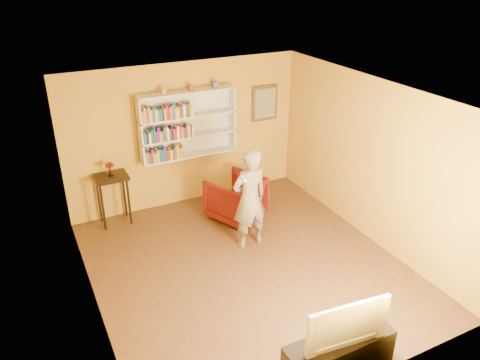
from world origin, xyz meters
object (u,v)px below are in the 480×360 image
bookshelf (187,124)px  tv_cabinet (339,355)px  ruby_lustre (109,166)px  television (343,320)px  console_table (112,184)px  person (250,199)px  armchair (236,198)px

bookshelf → tv_cabinet: size_ratio=1.36×
bookshelf → tv_cabinet: 4.85m
bookshelf → ruby_lustre: size_ratio=7.46×
ruby_lustre → television: ruby_lustre is taller
console_table → bookshelf: bearing=6.1°
person → television: person is taller
bookshelf → person: bookshelf is taller
console_table → television: 4.75m
ruby_lustre → armchair: 2.28m
bookshelf → ruby_lustre: 1.58m
ruby_lustre → armchair: size_ratio=0.27×
bookshelf → television: 4.73m
console_table → person: (1.82, -1.70, 0.08)m
bookshelf → television: size_ratio=1.82×
armchair → television: 3.75m
tv_cabinet → television: television is taller
person → bookshelf: bearing=-84.8°
television → console_table: bearing=114.7°
person → tv_cabinet: 2.89m
armchair → television: television is taller
bookshelf → tv_cabinet: (0.02, -4.66, -1.36)m
bookshelf → person: bearing=-80.1°
bookshelf → armchair: bookshelf is taller
console_table → television: television is taller
ruby_lustre → armchair: bearing=-21.8°
ruby_lustre → television: (1.51, -4.50, -0.35)m
ruby_lustre → person: person is taller
console_table → armchair: console_table is taller
television → ruby_lustre: bearing=114.7°
person → television: size_ratio=1.72×
console_table → armchair: 2.20m
console_table → tv_cabinet: size_ratio=0.70×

